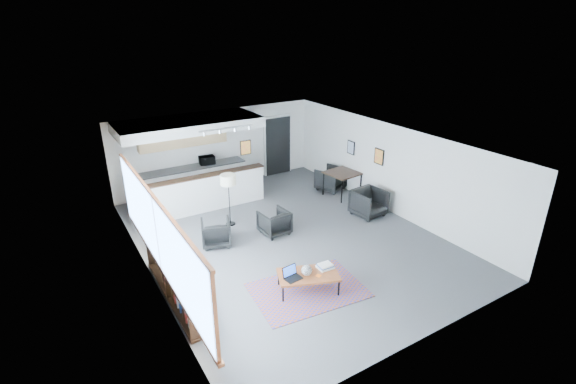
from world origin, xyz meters
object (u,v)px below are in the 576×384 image
dining_table (342,174)px  microwave (207,159)px  book_stack (325,266)px  armchair_right (274,221)px  dining_chair_far (331,179)px  ceramic_pot (307,270)px  floor_lamp (228,182)px  armchair_left (216,231)px  dining_chair_near (369,204)px  coffee_table (308,275)px  laptop (291,274)px

dining_table → microwave: size_ratio=2.15×
book_stack → armchair_right: 2.60m
dining_chair_far → microwave: (-3.53, 2.06, 0.73)m
ceramic_pot → floor_lamp: size_ratio=0.15×
ceramic_pot → book_stack: ceramic_pot is taller
armchair_left → armchair_right: 1.57m
ceramic_pot → dining_chair_near: (3.61, 2.14, -0.16)m
floor_lamp → dining_chair_far: 4.09m
book_stack → dining_table: dining_table is taller
dining_chair_near → coffee_table: bearing=-154.8°
book_stack → ceramic_pot: bearing=-178.4°
laptop → armchair_right: bearing=60.9°
coffee_table → book_stack: book_stack is taller
armchair_right → floor_lamp: bearing=-59.1°
book_stack → armchair_right: size_ratio=0.48×
coffee_table → dining_table: (3.80, 3.70, 0.35)m
floor_lamp → dining_chair_near: bearing=-23.1°
dining_table → armchair_right: bearing=-160.4°
armchair_right → dining_chair_near: size_ratio=0.98×
floor_lamp → microwave: floor_lamp is taller
dining_chair_near → ceramic_pot: bearing=-155.0°
ceramic_pot → dining_chair_far: dining_chair_far is taller
book_stack → microwave: 6.40m
floor_lamp → dining_table: (3.94, 0.01, -0.56)m
armchair_left → dining_chair_far: 4.92m
book_stack → laptop: bearing=174.6°
armchair_left → dining_chair_near: size_ratio=0.99×
floor_lamp → dining_chair_near: size_ratio=2.00×
ceramic_pot → microwave: size_ratio=0.46×
dining_chair_near → microwave: bearing=122.0°
ceramic_pot → book_stack: bearing=1.6°
laptop → armchair_left: bearing=93.8°
armchair_right → dining_chair_near: bearing=166.7°
armchair_left → armchair_right: armchair_left is taller
floor_lamp → dining_chair_far: (3.94, 0.61, -0.93)m
book_stack → floor_lamp: size_ratio=0.23×
floor_lamp → dining_chair_far: floor_lamp is taller
armchair_left → floor_lamp: size_ratio=0.49×
floor_lamp → microwave: bearing=81.2°
laptop → armchair_right: size_ratio=0.51×
dining_chair_far → dining_chair_near: bearing=62.2°
microwave → dining_table: bearing=-31.6°
ceramic_pot → armchair_left: size_ratio=0.31×
floor_lamp → dining_table: bearing=0.1°
laptop → floor_lamp: 3.72m
ceramic_pot → dining_chair_far: (3.86, 4.32, -0.17)m
ceramic_pot → armchair_right: armchair_right is taller
coffee_table → laptop: laptop is taller
armchair_right → dining_chair_near: 2.94m
laptop → ceramic_pot: (0.32, -0.09, 0.04)m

